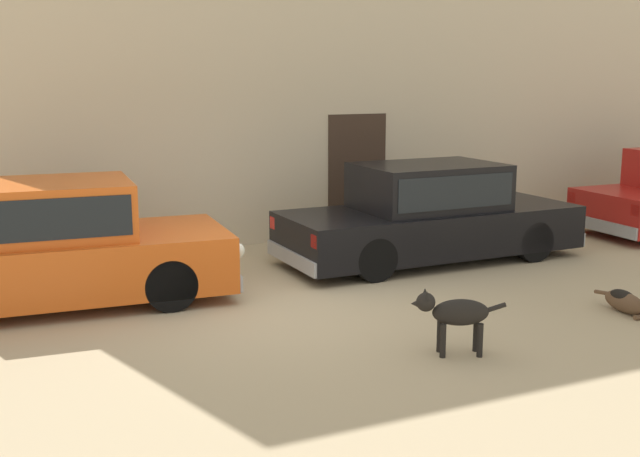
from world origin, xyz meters
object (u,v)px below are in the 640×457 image
Objects in this scene: stray_dog_spotted at (454,313)px; parked_sedan_nearest at (54,245)px; parked_sedan_second at (430,213)px; stray_dog_tan at (629,301)px.

parked_sedan_nearest is at bearing -23.96° from stray_dog_spotted.
parked_sedan_second is 5.09× the size of stray_dog_spotted.
parked_sedan_nearest reaches higher than parked_sedan_second.
parked_sedan_nearest is 0.93× the size of parked_sedan_second.
stray_dog_tan is (6.04, -3.27, -0.59)m from parked_sedan_nearest.
parked_sedan_second is 4.10m from stray_dog_spotted.
parked_sedan_nearest is 4.16× the size of stray_dog_tan.
stray_dog_spotted is at bearing -80.79° from stray_dog_tan.
parked_sedan_nearest is 4.76× the size of stray_dog_spotted.
parked_sedan_nearest is 5.38m from parked_sedan_second.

